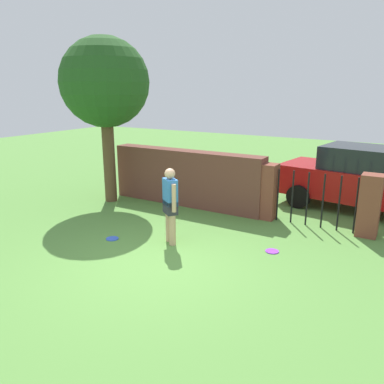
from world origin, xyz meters
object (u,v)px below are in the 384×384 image
object	(u,v)px
tree	(105,84)
frisbee_blue	(112,239)
frisbee_purple	(272,251)
car	(362,179)
person	(170,202)

from	to	relation	value
tree	frisbee_blue	world-z (taller)	tree
frisbee_purple	frisbee_blue	bearing A→B (deg)	-160.76
car	frisbee_purple	bearing A→B (deg)	82.67
person	frisbee_blue	bearing A→B (deg)	58.33
frisbee_purple	car	bearing A→B (deg)	74.22
person	frisbee_blue	size ratio (longest dim) A/B	6.00
tree	frisbee_purple	xyz separation A→B (m)	(5.30, -1.13, -3.30)
frisbee_blue	person	bearing A→B (deg)	21.52
car	frisbee_purple	xyz separation A→B (m)	(-1.09, -3.86, -0.85)
frisbee_blue	frisbee_purple	xyz separation A→B (m)	(3.24, 1.13, 0.00)
tree	person	size ratio (longest dim) A/B	2.82
frisbee_blue	frisbee_purple	bearing A→B (deg)	19.24
car	frisbee_purple	world-z (taller)	car
tree	person	xyz separation A→B (m)	(3.28, -1.78, -2.41)
frisbee_blue	frisbee_purple	size ratio (longest dim) A/B	1.00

